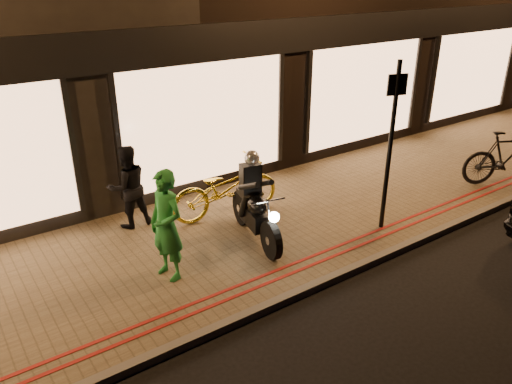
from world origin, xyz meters
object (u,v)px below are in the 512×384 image
Objects in this scene: motorcycle at (255,207)px; bicycle_gold at (225,188)px; sign_post at (391,139)px; person_green at (167,226)px.

bicycle_gold is at bearing 98.68° from motorcycle.
motorcycle is at bearing 155.68° from sign_post.
sign_post is at bearing -127.06° from bicycle_gold.
sign_post is 3.11m from bicycle_gold.
sign_post is at bearing 64.78° from person_green.
sign_post reaches higher than motorcycle.
sign_post is (2.15, -0.97, 1.06)m from motorcycle.
motorcycle is 1.11× the size of person_green.
bicycle_gold is (-2.09, 2.02, -1.12)m from sign_post.
motorcycle is 0.64× the size of sign_post.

